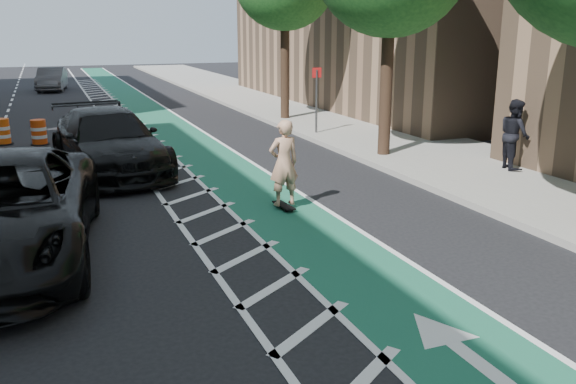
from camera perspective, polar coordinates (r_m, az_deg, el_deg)
ground at (r=9.10m, az=-10.34°, el=-10.22°), size 120.00×120.00×0.00m
bike_lane at (r=19.05m, az=-7.58°, el=3.35°), size 2.00×90.00×0.01m
buffer_strip at (r=18.75m, az=-12.03°, el=2.95°), size 1.40×90.00×0.01m
sidewalk_right at (r=21.51m, az=9.48°, el=4.82°), size 5.00×90.00×0.15m
curb_right at (r=20.37m, az=3.54°, el=4.43°), size 0.12×90.00×0.16m
sign_post at (r=22.20m, az=2.69°, el=8.65°), size 0.35×0.08×2.47m
skateboard at (r=13.36m, az=-0.40°, el=-1.27°), size 0.28×0.78×0.10m
skateboarder at (r=13.12m, az=-0.40°, el=2.74°), size 0.72×0.50×1.87m
suv_far at (r=17.36m, az=-16.45°, el=4.56°), size 3.09×6.13×1.71m
car_grey at (r=41.63m, az=-21.25°, el=9.83°), size 2.07×4.52×1.44m
pedestrian at (r=17.48m, az=20.43°, el=5.09°), size 0.94×1.08×1.88m
barrel_b at (r=22.38m, az=-22.27°, el=5.14°), size 0.62×0.62×0.85m
barrel_c at (r=22.91m, az=-25.18°, el=5.07°), size 0.65×0.65×0.88m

